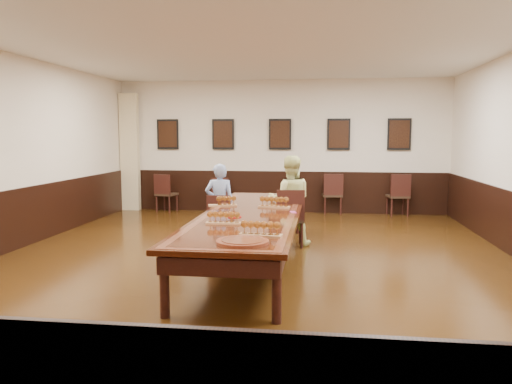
# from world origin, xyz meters

# --- Properties ---
(floor) EXTENTS (8.00, 10.00, 0.02)m
(floor) POSITION_xyz_m (0.00, 0.00, -0.01)
(floor) COLOR black
(floor) RESTS_ON ground
(ceiling) EXTENTS (8.00, 10.00, 0.02)m
(ceiling) POSITION_xyz_m (0.00, 0.00, 3.21)
(ceiling) COLOR white
(ceiling) RESTS_ON floor
(wall_back) EXTENTS (8.00, 0.02, 3.20)m
(wall_back) POSITION_xyz_m (0.00, 5.01, 1.60)
(wall_back) COLOR #F0E1C9
(wall_back) RESTS_ON floor
(wall_front) EXTENTS (8.00, 0.02, 3.20)m
(wall_front) POSITION_xyz_m (0.00, -5.01, 1.60)
(wall_front) COLOR #F0E1C9
(wall_front) RESTS_ON floor
(chair_man) EXTENTS (0.47, 0.50, 0.87)m
(chair_man) POSITION_xyz_m (-0.73, 1.21, 0.44)
(chair_man) COLOR #302015
(chair_man) RESTS_ON floor
(chair_woman) EXTENTS (0.51, 0.55, 0.98)m
(chair_woman) POSITION_xyz_m (0.49, 1.21, 0.49)
(chair_woman) COLOR #302015
(chair_woman) RESTS_ON floor
(spare_chair_a) EXTENTS (0.54, 0.57, 0.93)m
(spare_chair_a) POSITION_xyz_m (-2.76, 4.64, 0.47)
(spare_chair_a) COLOR #302015
(spare_chair_a) RESTS_ON floor
(spare_chair_b) EXTENTS (0.45, 0.48, 0.85)m
(spare_chair_b) POSITION_xyz_m (-1.44, 4.78, 0.43)
(spare_chair_b) COLOR #302015
(spare_chair_b) RESTS_ON floor
(spare_chair_c) EXTENTS (0.51, 0.54, 0.97)m
(spare_chair_c) POSITION_xyz_m (1.27, 4.83, 0.49)
(spare_chair_c) COLOR #302015
(spare_chair_c) RESTS_ON floor
(spare_chair_d) EXTENTS (0.53, 0.57, 0.98)m
(spare_chair_d) POSITION_xyz_m (2.78, 4.76, 0.49)
(spare_chair_d) COLOR #302015
(spare_chair_d) RESTS_ON floor
(person_man) EXTENTS (0.55, 0.40, 1.39)m
(person_man) POSITION_xyz_m (-0.74, 1.30, 0.70)
(person_man) COLOR #4767B2
(person_man) RESTS_ON floor
(person_woman) EXTENTS (0.82, 0.67, 1.54)m
(person_woman) POSITION_xyz_m (0.48, 1.31, 0.77)
(person_woman) COLOR #EFEF95
(person_woman) RESTS_ON floor
(pink_phone) EXTENTS (0.11, 0.16, 0.01)m
(pink_phone) POSITION_xyz_m (0.60, 0.11, 0.76)
(pink_phone) COLOR #CF4596
(pink_phone) RESTS_ON conference_table
(curtain) EXTENTS (0.45, 0.18, 2.90)m
(curtain) POSITION_xyz_m (-3.75, 4.82, 1.45)
(curtain) COLOR beige
(curtain) RESTS_ON floor
(wainscoting) EXTENTS (8.00, 10.00, 1.00)m
(wainscoting) POSITION_xyz_m (0.00, 0.00, 0.50)
(wainscoting) COLOR black
(wainscoting) RESTS_ON floor
(conference_table) EXTENTS (1.40, 5.00, 0.76)m
(conference_table) POSITION_xyz_m (0.00, 0.00, 0.61)
(conference_table) COLOR black
(conference_table) RESTS_ON floor
(posters) EXTENTS (6.14, 0.04, 0.74)m
(posters) POSITION_xyz_m (0.00, 4.94, 1.90)
(posters) COLOR black
(posters) RESTS_ON wall_back
(flight_a) EXTENTS (0.47, 0.24, 0.17)m
(flight_a) POSITION_xyz_m (-0.53, 0.60, 0.83)
(flight_a) COLOR #AA7547
(flight_a) RESTS_ON conference_table
(flight_b) EXTENTS (0.51, 0.24, 0.18)m
(flight_b) POSITION_xyz_m (0.28, 0.52, 0.84)
(flight_b) COLOR #AA7547
(flight_b) RESTS_ON conference_table
(flight_c) EXTENTS (0.45, 0.14, 0.17)m
(flight_c) POSITION_xyz_m (-0.22, -0.99, 0.83)
(flight_c) COLOR #AA7547
(flight_c) RESTS_ON conference_table
(flight_d) EXTENTS (0.50, 0.21, 0.18)m
(flight_d) POSITION_xyz_m (0.34, -1.70, 0.83)
(flight_d) COLOR #AA7547
(flight_d) RESTS_ON conference_table
(red_plate_grp) EXTENTS (0.19, 0.19, 0.02)m
(red_plate_grp) POSITION_xyz_m (-0.18, -0.45, 0.76)
(red_plate_grp) COLOR #AA0C0B
(red_plate_grp) RESTS_ON conference_table
(carved_platter) EXTENTS (0.59, 0.59, 0.04)m
(carved_platter) POSITION_xyz_m (0.20, -2.07, 0.77)
(carved_platter) COLOR #5A2012
(carved_platter) RESTS_ON conference_table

